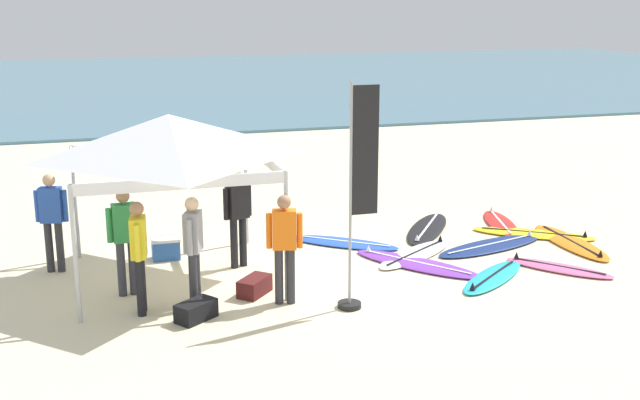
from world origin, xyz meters
The scene contains 23 objects.
ground_plane centered at (0.00, 0.00, 0.00)m, with size 80.00×80.00×0.00m, color beige.
sea centered at (0.00, 32.50, 0.05)m, with size 80.00×36.00×0.10m, color teal.
canopy_tent centered at (-2.26, 0.58, 2.39)m, with size 3.20×3.20×2.75m.
surfboard_purple centered at (1.85, -0.02, 0.04)m, with size 2.00×2.38×0.19m.
surfboard_pink centered at (4.11, -0.92, 0.04)m, with size 1.58×1.74×0.19m.
surfboard_orange centered at (5.16, 0.29, 0.04)m, with size 0.75×2.41×0.19m.
surfboard_blue centered at (0.99, 1.53, 0.04)m, with size 2.11×1.84×0.19m.
surfboard_black centered at (2.92, 1.93, 0.04)m, with size 1.90×2.30×0.19m.
surfboard_cyan centered at (2.79, -1.02, 0.04)m, with size 1.90×1.67×0.19m.
surfboard_white centered at (2.05, 0.48, 0.04)m, with size 2.10×1.70×0.19m.
surfboard_navy centered at (3.61, 0.54, 0.04)m, with size 2.60×1.36×0.19m.
surfboard_red centered at (4.53, 1.85, 0.04)m, with size 1.05×2.06×0.19m.
surfboard_yellow centered at (4.79, 0.99, 0.04)m, with size 2.30×1.86×0.19m.
person_grey centered at (-2.12, -0.80, 0.99)m, with size 0.34×0.52×1.71m.
person_black centered at (-1.14, 0.81, 0.99)m, with size 0.52×0.33×1.71m.
person_yellow centered at (-2.92, -0.85, 0.99)m, with size 0.27×0.55×1.71m.
person_green centered at (-3.06, -0.01, 0.99)m, with size 0.55×0.25×1.71m.
person_blue centered at (-4.18, 1.47, 0.99)m, with size 0.54×0.30×1.71m.
person_orange centered at (-0.79, -1.07, 0.99)m, with size 0.54×0.30×1.71m.
banner_flag centered at (0.22, -1.52, 1.57)m, with size 0.60×0.36×3.40m.
gear_bag_near_tent centered at (-1.16, -0.58, 0.14)m, with size 0.60×0.32×0.28m, color #4C1919.
gear_bag_by_pole centered at (-2.18, -1.33, 0.14)m, with size 0.60×0.32×0.28m, color black.
cooler_box centered at (-2.31, 1.62, 0.20)m, with size 0.50×0.36×0.39m.
Camera 1 is at (-3.54, -12.15, 4.55)m, focal length 44.56 mm.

